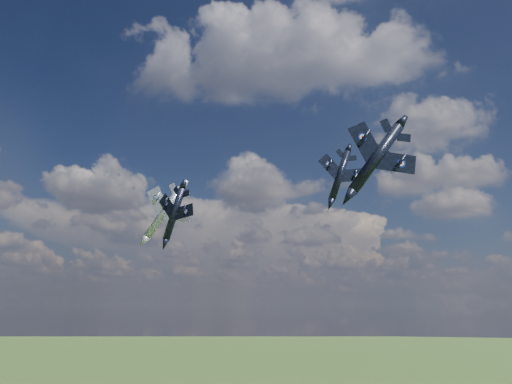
% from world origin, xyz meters
% --- Properties ---
extents(jet_lead_navy, '(15.14, 17.13, 6.47)m').
position_xyz_m(jet_lead_navy, '(-9.29, 13.72, 79.01)').
color(jet_lead_navy, black).
extents(jet_right_navy, '(14.75, 18.48, 9.72)m').
position_xyz_m(jet_right_navy, '(28.48, -5.30, 82.17)').
color(jet_right_navy, black).
extents(jet_high_navy, '(15.83, 18.01, 6.61)m').
position_xyz_m(jet_high_navy, '(22.05, 24.37, 87.60)').
color(jet_high_navy, black).
extents(jet_left_silver, '(11.75, 16.52, 9.57)m').
position_xyz_m(jet_left_silver, '(-12.70, 16.98, 79.98)').
color(jet_left_silver, gray).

